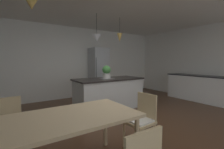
{
  "coord_description": "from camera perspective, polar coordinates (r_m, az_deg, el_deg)",
  "views": [
    {
      "loc": [
        -1.92,
        -2.61,
        1.4
      ],
      "look_at": [
        -0.2,
        -0.03,
        1.14
      ],
      "focal_mm": 24.99,
      "sensor_mm": 36.0,
      "label": 1
    }
  ],
  "objects": [
    {
      "name": "pendant_over_island_aux",
      "position": [
        4.84,
        2.8,
        13.34
      ],
      "size": [
        0.16,
        0.16,
        0.71
      ],
      "color": "black"
    },
    {
      "name": "wall_right_counter",
      "position": [
        6.52,
        32.89,
        3.61
      ],
      "size": [
        0.12,
        8.4,
        2.7
      ],
      "primitive_type": "cube",
      "color": "white",
      "rests_on": "ground_plane"
    },
    {
      "name": "wall_back_kitchen",
      "position": [
        6.18,
        -15.55,
        4.18
      ],
      "size": [
        10.0,
        0.12,
        2.7
      ],
      "primitive_type": "cube",
      "color": "white",
      "rests_on": "ground_plane"
    },
    {
      "name": "pendant_over_island_main",
      "position": [
        4.41,
        -5.61,
        13.13
      ],
      "size": [
        0.24,
        0.24,
        0.76
      ],
      "color": "black"
    },
    {
      "name": "kitchen_island",
      "position": [
        4.66,
        -1.18,
        -6.8
      ],
      "size": [
        2.01,
        0.9,
        0.91
      ],
      "color": "silver",
      "rests_on": "ground_plane"
    },
    {
      "name": "chair_kitchen_end",
      "position": [
        2.66,
        10.66,
        -15.6
      ],
      "size": [
        0.43,
        0.43,
        0.87
      ],
      "color": "tan",
      "rests_on": "ground_plane"
    },
    {
      "name": "side_counter_run",
      "position": [
        6.3,
        30.48,
        -4.46
      ],
      "size": [
        0.64,
        2.51,
        0.91
      ],
      "color": "white",
      "rests_on": "ground_plane"
    },
    {
      "name": "refrigerator",
      "position": [
        6.25,
        -4.89,
        0.78
      ],
      "size": [
        0.65,
        0.67,
        1.92
      ],
      "color": "#B2B5B7",
      "rests_on": "ground_plane"
    },
    {
      "name": "ground_plane",
      "position": [
        3.54,
        2.6,
        -18.85
      ],
      "size": [
        10.0,
        8.4,
        0.04
      ],
      "primitive_type": "cube",
      "color": "#4C301E"
    },
    {
      "name": "dining_table",
      "position": [
        1.95,
        -20.57,
        -16.74
      ],
      "size": [
        1.98,
        0.92,
        0.76
      ],
      "color": "#D1B284",
      "rests_on": "ground_plane"
    },
    {
      "name": "chair_far_left",
      "position": [
        2.76,
        -33.94,
        -15.56
      ],
      "size": [
        0.41,
        0.41,
        0.87
      ],
      "color": "tan",
      "rests_on": "ground_plane"
    },
    {
      "name": "potted_plant_on_island",
      "position": [
        4.53,
        -2.03,
        0.92
      ],
      "size": [
        0.25,
        0.25,
        0.38
      ],
      "color": "beige",
      "rests_on": "kitchen_island"
    }
  ]
}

